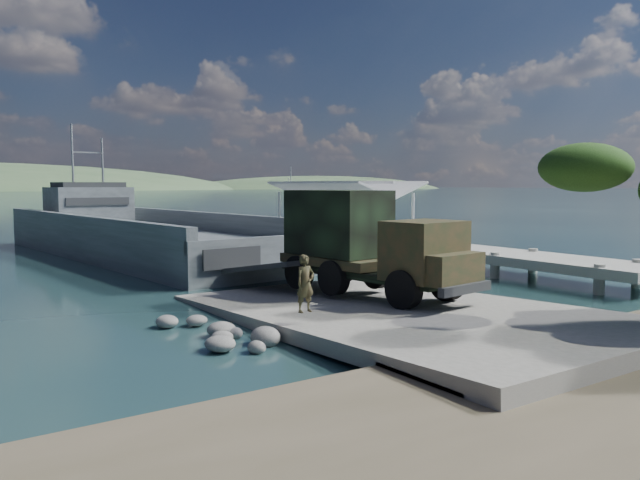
{
  "coord_description": "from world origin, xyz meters",
  "views": [
    {
      "loc": [
        -14.94,
        -18.08,
        5.02
      ],
      "look_at": [
        1.43,
        6.0,
        2.4
      ],
      "focal_mm": 35.0,
      "sensor_mm": 36.0,
      "label": 1
    }
  ],
  "objects_px": {
    "soldier": "(305,295)",
    "sailboat_far": "(289,227)",
    "pier": "(352,230)",
    "sailboat_near": "(292,233)",
    "military_truck": "(365,243)",
    "landing_craft": "(143,244)"
  },
  "relations": [
    {
      "from": "soldier",
      "to": "sailboat_far",
      "type": "distance_m",
      "value": 48.04
    },
    {
      "from": "pier",
      "to": "sailboat_near",
      "type": "relative_size",
      "value": 6.38
    },
    {
      "from": "soldier",
      "to": "sailboat_near",
      "type": "height_order",
      "value": "sailboat_near"
    },
    {
      "from": "pier",
      "to": "military_truck",
      "type": "bearing_deg",
      "value": -125.72
    },
    {
      "from": "pier",
      "to": "military_truck",
      "type": "distance_m",
      "value": 20.65
    },
    {
      "from": "pier",
      "to": "soldier",
      "type": "bearing_deg",
      "value": -130.41
    },
    {
      "from": "landing_craft",
      "to": "sailboat_near",
      "type": "distance_m",
      "value": 19.02
    },
    {
      "from": "soldier",
      "to": "sailboat_far",
      "type": "bearing_deg",
      "value": 55.2
    },
    {
      "from": "pier",
      "to": "sailboat_far",
      "type": "xyz_separation_m",
      "value": [
        7.41,
        21.11,
        -1.29
      ]
    },
    {
      "from": "military_truck",
      "to": "sailboat_far",
      "type": "height_order",
      "value": "sailboat_far"
    },
    {
      "from": "military_truck",
      "to": "sailboat_far",
      "type": "distance_m",
      "value": 42.62
    },
    {
      "from": "landing_craft",
      "to": "soldier",
      "type": "distance_m",
      "value": 26.34
    },
    {
      "from": "landing_craft",
      "to": "sailboat_near",
      "type": "height_order",
      "value": "landing_craft"
    },
    {
      "from": "landing_craft",
      "to": "sailboat_far",
      "type": "bearing_deg",
      "value": 29.83
    },
    {
      "from": "military_truck",
      "to": "soldier",
      "type": "xyz_separation_m",
      "value": [
        -5.12,
        -3.42,
        -1.18
      ]
    },
    {
      "from": "military_truck",
      "to": "sailboat_far",
      "type": "bearing_deg",
      "value": 55.85
    },
    {
      "from": "pier",
      "to": "landing_craft",
      "type": "height_order",
      "value": "landing_craft"
    },
    {
      "from": "sailboat_near",
      "to": "sailboat_far",
      "type": "bearing_deg",
      "value": 60.31
    },
    {
      "from": "pier",
      "to": "military_truck",
      "type": "xyz_separation_m",
      "value": [
        -12.04,
        -16.74,
        1.02
      ]
    },
    {
      "from": "military_truck",
      "to": "landing_craft",
      "type": "bearing_deg",
      "value": 87.42
    },
    {
      "from": "landing_craft",
      "to": "soldier",
      "type": "height_order",
      "value": "landing_craft"
    },
    {
      "from": "military_truck",
      "to": "soldier",
      "type": "distance_m",
      "value": 6.27
    }
  ]
}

